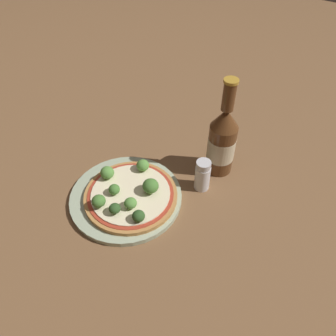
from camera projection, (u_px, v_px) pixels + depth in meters
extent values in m
plane|color=brown|center=(134.00, 194.00, 0.73)|extent=(3.00, 3.00, 0.00)
cylinder|color=#A3B293|center=(126.00, 197.00, 0.72)|extent=(0.24, 0.24, 0.01)
cylinder|color=#B77F42|center=(131.00, 195.00, 0.71)|extent=(0.20, 0.20, 0.01)
cylinder|color=#A83823|center=(131.00, 194.00, 0.70)|extent=(0.19, 0.19, 0.00)
cylinder|color=beige|center=(131.00, 193.00, 0.70)|extent=(0.17, 0.17, 0.00)
cylinder|color=#7A9E5B|center=(143.00, 168.00, 0.75)|extent=(0.01, 0.01, 0.01)
ellipsoid|color=#568E3D|center=(143.00, 165.00, 0.74)|extent=(0.03, 0.03, 0.03)
cylinder|color=#7A9E5B|center=(139.00, 219.00, 0.65)|extent=(0.01, 0.01, 0.01)
ellipsoid|color=#2D5123|center=(139.00, 216.00, 0.64)|extent=(0.03, 0.03, 0.02)
cylinder|color=#7A9E5B|center=(131.00, 206.00, 0.67)|extent=(0.01, 0.01, 0.01)
ellipsoid|color=#568E3D|center=(131.00, 203.00, 0.67)|extent=(0.03, 0.03, 0.02)
cylinder|color=#7A9E5B|center=(99.00, 204.00, 0.67)|extent=(0.01, 0.01, 0.01)
ellipsoid|color=#477A33|center=(99.00, 201.00, 0.67)|extent=(0.03, 0.03, 0.02)
cylinder|color=#7A9E5B|center=(151.00, 190.00, 0.70)|extent=(0.01, 0.01, 0.01)
ellipsoid|color=#477A33|center=(151.00, 186.00, 0.69)|extent=(0.03, 0.03, 0.03)
cylinder|color=#7A9E5B|center=(115.00, 192.00, 0.70)|extent=(0.01, 0.01, 0.01)
ellipsoid|color=#477A33|center=(114.00, 189.00, 0.69)|extent=(0.02, 0.02, 0.02)
cylinder|color=#7A9E5B|center=(108.00, 176.00, 0.73)|extent=(0.01, 0.01, 0.01)
ellipsoid|color=#568E3D|center=(107.00, 173.00, 0.72)|extent=(0.03, 0.03, 0.03)
cylinder|color=#7A9E5B|center=(115.00, 211.00, 0.66)|extent=(0.01, 0.01, 0.01)
ellipsoid|color=#2D5123|center=(115.00, 208.00, 0.66)|extent=(0.02, 0.02, 0.02)
cylinder|color=#563319|center=(221.00, 149.00, 0.75)|extent=(0.06, 0.06, 0.13)
cylinder|color=#C6B793|center=(221.00, 148.00, 0.74)|extent=(0.06, 0.06, 0.06)
cone|color=#563319|center=(226.00, 118.00, 0.69)|extent=(0.06, 0.06, 0.04)
cylinder|color=#563319|center=(229.00, 96.00, 0.65)|extent=(0.03, 0.03, 0.06)
cylinder|color=#B7892D|center=(231.00, 81.00, 0.62)|extent=(0.03, 0.03, 0.01)
cylinder|color=silver|center=(202.00, 177.00, 0.73)|extent=(0.03, 0.03, 0.06)
cylinder|color=silver|center=(204.00, 165.00, 0.70)|extent=(0.03, 0.03, 0.02)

